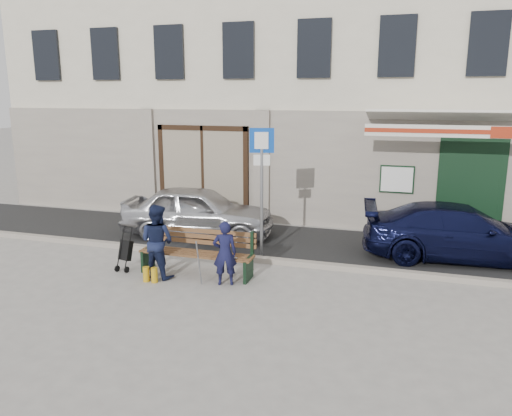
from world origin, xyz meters
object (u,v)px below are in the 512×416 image
at_px(bench, 195,253).
at_px(stroller, 126,251).
at_px(car_silver, 198,211).
at_px(woman, 157,241).
at_px(parking_sign, 262,171).
at_px(man, 225,253).
at_px(car_navy, 460,232).

relative_size(bench, stroller, 2.62).
distance_m(car_silver, woman, 2.99).
height_order(parking_sign, woman, parking_sign).
bearing_deg(parking_sign, woman, -145.49).
height_order(man, woman, woman).
bearing_deg(man, stroller, -24.47).
height_order(car_silver, car_navy, car_silver).
xyz_separation_m(car_silver, woman, (0.39, -2.96, 0.09)).
relative_size(car_navy, parking_sign, 1.46).
bearing_deg(bench, car_navy, 26.41).
xyz_separation_m(parking_sign, man, (-0.19, -1.90, -1.34)).
bearing_deg(woman, stroller, -0.05).
bearing_deg(woman, car_silver, -71.09).
bearing_deg(parking_sign, man, -110.17).
relative_size(parking_sign, stroller, 3.18).
relative_size(woman, stroller, 1.64).
xyz_separation_m(bench, man, (0.80, -0.36, 0.18)).
bearing_deg(parking_sign, car_navy, -0.43).
relative_size(car_silver, bench, 1.63).
xyz_separation_m(car_navy, stroller, (-6.79, -2.80, -0.21)).
height_order(car_silver, man, car_silver).
bearing_deg(bench, parking_sign, 57.50).
bearing_deg(car_silver, man, -155.48).
bearing_deg(car_silver, woman, -179.77).
relative_size(parking_sign, woman, 1.94).
height_order(car_silver, parking_sign, parking_sign).
relative_size(car_silver, stroller, 4.27).
bearing_deg(woman, car_navy, -142.05).
xyz_separation_m(bench, stroller, (-1.50, -0.18, -0.05)).
relative_size(car_silver, car_navy, 0.92).
relative_size(car_navy, stroller, 4.65).
relative_size(car_silver, woman, 2.60).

